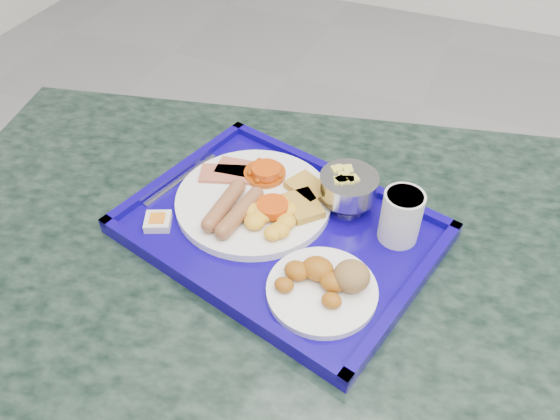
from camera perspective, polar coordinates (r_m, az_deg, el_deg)
name	(u,v)px	position (r m, az deg, el deg)	size (l,w,h in m)	color
table	(257,307)	(1.06, -2.47, -10.04)	(1.31, 1.02, 0.73)	gray
tray	(280,230)	(0.92, 0.00, -2.10)	(0.56, 0.47, 0.03)	#0F027B
main_plate	(257,200)	(0.94, -2.39, 1.05)	(0.27, 0.27, 0.04)	white
bread_plate	(326,284)	(0.81, 4.83, -7.68)	(0.17, 0.17, 0.05)	white
fruit_bowl	(348,186)	(0.93, 7.13, 2.45)	(0.10, 0.10, 0.07)	#ACACAE
juice_cup	(401,215)	(0.89, 12.55, -0.54)	(0.06, 0.06, 0.09)	silver
spoon	(228,166)	(1.03, -5.41, 4.60)	(0.11, 0.18, 0.01)	#ACACAE
knife	(181,179)	(1.02, -10.32, 3.20)	(0.01, 0.18, 0.00)	#ACACAE
jam_packet	(158,221)	(0.93, -12.64, -1.17)	(0.06, 0.06, 0.02)	white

